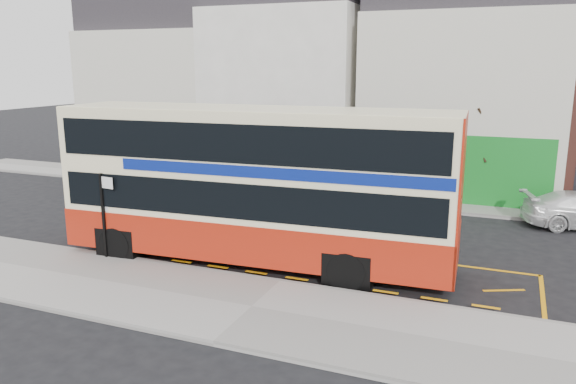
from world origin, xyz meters
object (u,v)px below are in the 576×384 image
at_px(double_decker_bus, 257,184).
at_px(car_silver, 204,179).
at_px(bus_stop_post, 105,207).
at_px(car_grey, 323,186).
at_px(street_tree_left, 93,95).
at_px(street_tree_right, 484,119).

xyz_separation_m(double_decker_bus, car_silver, (-6.53, 7.84, -1.84)).
relative_size(bus_stop_post, car_grey, 0.62).
height_order(bus_stop_post, car_silver, bus_stop_post).
distance_m(car_silver, street_tree_left, 10.59).
height_order(car_grey, street_tree_right, street_tree_right).
relative_size(car_silver, street_tree_left, 0.68).
distance_m(double_decker_bus, street_tree_left, 19.52).
bearing_deg(car_silver, street_tree_right, -58.24).
distance_m(double_decker_bus, car_grey, 8.80).
bearing_deg(bus_stop_post, street_tree_left, 137.77).
bearing_deg(bus_stop_post, street_tree_right, 56.26).
distance_m(bus_stop_post, car_silver, 9.80).
height_order(bus_stop_post, car_grey, bus_stop_post).
height_order(double_decker_bus, street_tree_right, street_tree_right).
bearing_deg(street_tree_right, street_tree_left, 178.96).
bearing_deg(car_silver, street_tree_left, 88.54).
relative_size(bus_stop_post, car_silver, 0.62).
distance_m(double_decker_bus, car_silver, 10.36).
xyz_separation_m(car_grey, street_tree_right, (6.72, 2.24, 3.11)).
height_order(double_decker_bus, car_silver, double_decker_bus).
distance_m(double_decker_bus, street_tree_right, 12.46).
distance_m(car_silver, street_tree_right, 13.29).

